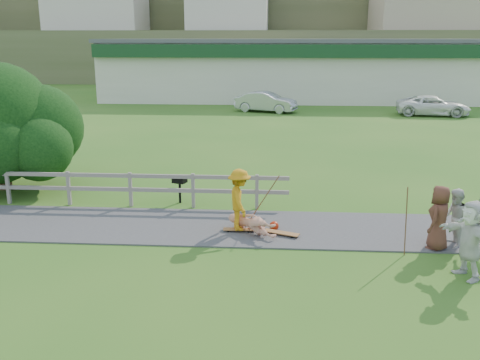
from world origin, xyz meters
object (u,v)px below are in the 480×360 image
at_px(skater_rider, 239,203).
at_px(tree, 1,143).
at_px(skater_fallen, 252,224).
at_px(bbq, 180,190).
at_px(spectator_a, 455,219).
at_px(car_white, 433,106).
at_px(spectator_d, 470,240).
at_px(car_silver, 266,102).
at_px(spectator_c, 439,218).

height_order(skater_rider, tree, tree).
bearing_deg(skater_fallen, bbq, 85.19).
xyz_separation_m(spectator_a, tree, (-14.11, 4.54, 0.88)).
bearing_deg(skater_rider, car_white, -39.63).
height_order(spectator_d, car_white, spectator_d).
xyz_separation_m(spectator_d, car_silver, (-5.08, 27.29, -0.17)).
height_order(skater_rider, bbq, skater_rider).
height_order(skater_fallen, spectator_d, spectator_d).
height_order(car_silver, car_white, car_silver).
bearing_deg(skater_rider, car_silver, -13.85).
height_order(car_silver, bbq, car_silver).
bearing_deg(car_silver, spectator_c, -150.87).
bearing_deg(skater_fallen, skater_rider, 116.25).
bearing_deg(bbq, car_silver, 104.99).
bearing_deg(spectator_c, spectator_a, 145.06).
relative_size(skater_rider, skater_fallen, 1.05).
distance_m(car_white, tree, 28.41).
height_order(tree, bbq, tree).
bearing_deg(tree, skater_rider, -24.20).
bearing_deg(bbq, spectator_c, -4.87).
height_order(skater_fallen, spectator_c, spectator_c).
height_order(spectator_a, bbq, spectator_a).
distance_m(spectator_c, car_silver, 26.12).
relative_size(skater_fallen, spectator_a, 1.05).
relative_size(car_white, tree, 0.79).
height_order(spectator_c, car_silver, spectator_c).
distance_m(spectator_c, spectator_d, 1.64).
relative_size(spectator_d, tree, 0.29).
bearing_deg(skater_rider, spectator_a, -110.44).
bearing_deg(spectator_c, bbq, -81.44).
xyz_separation_m(spectator_c, spectator_d, (0.20, -1.63, 0.06)).
bearing_deg(spectator_d, tree, -133.05).
bearing_deg(car_white, skater_rider, 160.69).
bearing_deg(car_white, spectator_a, 172.71).
relative_size(skater_rider, tree, 0.27).
bearing_deg(car_silver, skater_rider, -162.06).
bearing_deg(skater_fallen, car_white, 17.65).
bearing_deg(spectator_c, skater_fallen, -64.60).
bearing_deg(tree, car_silver, 67.25).
distance_m(spectator_d, car_silver, 27.76).
xyz_separation_m(spectator_c, bbq, (-7.18, 3.47, -0.39)).
relative_size(spectator_a, tree, 0.25).
xyz_separation_m(car_silver, car_white, (11.50, -1.07, -0.05)).
distance_m(car_white, bbq, 25.23).
xyz_separation_m(spectator_a, car_white, (6.17, 24.42, -0.09)).
xyz_separation_m(spectator_a, bbq, (-7.62, 3.30, -0.32)).
bearing_deg(spectator_a, skater_rider, -95.88).
xyz_separation_m(car_white, bbq, (-13.80, -21.12, -0.23)).
height_order(spectator_a, car_white, spectator_a).
bearing_deg(car_white, tree, 141.32).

